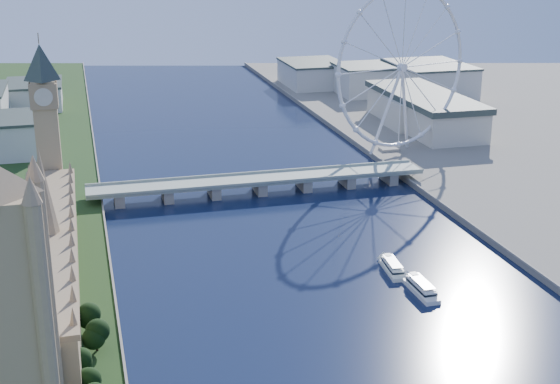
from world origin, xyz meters
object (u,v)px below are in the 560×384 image
object	(u,v)px
london_eye	(402,68)
tour_boat_near	(392,272)
victoria_tower	(7,304)
tour_boat_far	(421,293)

from	to	relation	value
london_eye	tour_boat_near	world-z (taller)	london_eye
victoria_tower	london_eye	world-z (taller)	london_eye
victoria_tower	london_eye	xyz separation A→B (m)	(254.98, 300.08, 13.03)
tour_boat_far	victoria_tower	bearing A→B (deg)	-156.29
tour_boat_near	tour_boat_far	world-z (taller)	tour_boat_far
london_eye	tour_boat_far	size ratio (longest dim) A/B	4.11
victoria_tower	london_eye	size ratio (longest dim) A/B	0.90
tour_boat_far	london_eye	bearing A→B (deg)	68.97
london_eye	tour_boat_far	bearing A→B (deg)	-110.22
victoria_tower	tour_boat_far	xyz separation A→B (m)	(173.64, 79.20, -54.49)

